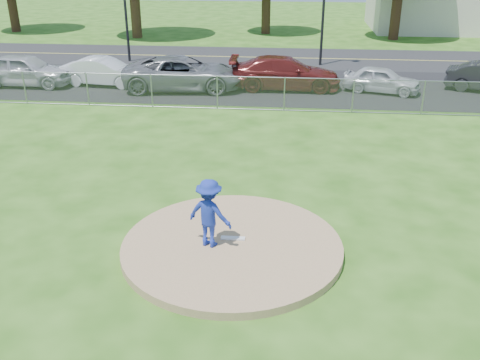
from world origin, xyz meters
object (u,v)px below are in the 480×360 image
object	(u,v)px
pitcher	(209,213)
traffic_cone	(138,83)
parked_car_white	(104,72)
parked_car_gray	(183,73)
parked_car_darkred	(285,73)
parked_car_pearl	(382,80)
commercial_building	(468,3)
traffic_signal_left	(129,6)
parked_car_silver	(25,70)

from	to	relation	value
pitcher	traffic_cone	distance (m)	16.14
parked_car_white	parked_car_gray	distance (m)	4.33
traffic_cone	parked_car_darkred	xyz separation A→B (m)	(7.39, 1.03, 0.46)
parked_car_pearl	pitcher	bearing A→B (deg)	174.97
parked_car_white	parked_car_pearl	size ratio (longest dim) A/B	1.16
commercial_building	parked_car_pearl	world-z (taller)	commercial_building
traffic_signal_left	parked_car_pearl	world-z (taller)	traffic_signal_left
pitcher	parked_car_silver	bearing A→B (deg)	-31.76
traffic_cone	parked_car_silver	size ratio (longest dim) A/B	0.15
parked_car_white	parked_car_gray	world-z (taller)	parked_car_gray
parked_car_white	parked_car_darkred	xyz separation A→B (m)	(9.44, 0.15, 0.10)
pitcher	parked_car_darkred	world-z (taller)	pitcher
pitcher	traffic_signal_left	bearing A→B (deg)	-49.35
traffic_signal_left	parked_car_gray	xyz separation A→B (m)	(4.57, -6.74, -2.52)
parked_car_white	traffic_cone	bearing A→B (deg)	-106.75
parked_car_white	parked_car_pearl	bearing A→B (deg)	-83.75
traffic_cone	parked_car_gray	distance (m)	2.33
traffic_cone	parked_car_white	xyz separation A→B (m)	(-2.05, 0.88, 0.36)
commercial_building	traffic_cone	bearing A→B (deg)	-134.16
traffic_cone	parked_car_white	size ratio (longest dim) A/B	0.16
commercial_building	pitcher	xyz separation A→B (m)	(-16.52, -38.11, -1.10)
parked_car_white	parked_car_pearl	world-z (taller)	parked_car_white
pitcher	parked_car_gray	size ratio (longest dim) A/B	0.29
commercial_building	parked_car_pearl	size ratio (longest dim) A/B	4.37
commercial_building	traffic_signal_left	world-z (taller)	traffic_signal_left
commercial_building	parked_car_darkred	bearing A→B (deg)	-124.28
parked_car_pearl	parked_car_gray	bearing A→B (deg)	109.17
parked_car_darkred	traffic_cone	bearing A→B (deg)	96.68
pitcher	parked_car_pearl	bearing A→B (deg)	-91.51
parked_car_gray	parked_car_darkred	xyz separation A→B (m)	(5.14, 0.65, -0.02)
pitcher	parked_car_pearl	world-z (taller)	pitcher
parked_car_silver	parked_car_gray	size ratio (longest dim) A/B	0.81
parked_car_silver	parked_car_darkred	xyz separation A→B (m)	(13.48, 0.67, -0.02)
parked_car_silver	parked_car_pearl	xyz separation A→B (m)	(18.31, 0.44, -0.19)
pitcher	commercial_building	bearing A→B (deg)	-93.22
pitcher	traffic_cone	bearing A→B (deg)	-48.22
parked_car_darkred	parked_car_gray	bearing A→B (deg)	95.96
traffic_signal_left	traffic_cone	bearing A→B (deg)	-71.99
traffic_signal_left	parked_car_gray	distance (m)	8.52
traffic_cone	commercial_building	bearing A→B (deg)	45.84
parked_car_white	parked_car_pearl	xyz separation A→B (m)	(14.27, -0.07, -0.08)
traffic_signal_left	parked_car_white	distance (m)	6.78
pitcher	parked_car_white	bearing A→B (deg)	-43.11
parked_car_gray	parked_car_darkred	bearing A→B (deg)	-88.16
traffic_cone	parked_car_silver	xyz separation A→B (m)	(-6.09, 0.37, 0.48)
commercial_building	traffic_cone	distance (m)	32.27
pitcher	parked_car_darkred	size ratio (longest dim) A/B	0.30
traffic_signal_left	parked_car_darkred	world-z (taller)	traffic_signal_left
pitcher	parked_car_darkred	distance (m)	16.10
pitcher	parked_car_white	distance (m)	17.77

